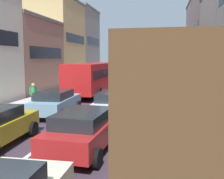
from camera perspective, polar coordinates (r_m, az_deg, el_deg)
sidewalk_left at (r=24.52m, az=-11.85°, el=-1.00°), size 2.60×64.00×0.14m
lane_stripe_left at (r=23.06m, az=-0.32°, el=-1.51°), size 0.16×60.00×0.01m
lane_stripe_right at (r=22.64m, az=8.15°, el=-1.73°), size 0.16×60.00×0.01m
building_row_left at (r=29.11m, az=-19.83°, el=9.81°), size 7.20×43.90×11.44m
removalist_box_truck at (r=5.75m, az=19.74°, el=-7.52°), size 2.86×7.76×3.58m
sedan_centre_lane_second at (r=9.63m, az=-6.06°, el=-8.62°), size 2.26×4.40×1.49m
hatchback_centre_lane_third at (r=14.75m, az=0.36°, el=-3.15°), size 2.07×4.30×1.49m
sedan_left_lane_third at (r=15.76m, az=-12.22°, el=-2.66°), size 2.17×4.36×1.49m
sedan_right_lane_behind_truck at (r=12.84m, az=13.31°, el=-4.84°), size 2.21×4.37×1.49m
wagon_right_lane_far at (r=18.47m, az=12.93°, el=-1.30°), size 2.29×4.41×1.49m
bus_mid_queue_primary at (r=24.42m, az=-3.82°, el=3.09°), size 2.96×10.55×2.90m
bus_far_queue_secondary at (r=37.12m, az=11.88°, el=5.89°), size 2.93×10.54×5.06m
pedestrian_far_sidewalk at (r=18.72m, az=-16.80°, el=-0.85°), size 0.37×0.44×1.66m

